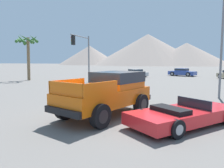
# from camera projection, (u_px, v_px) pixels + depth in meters

# --- Properties ---
(ground_plane) EXTENTS (320.00, 320.00, 0.00)m
(ground_plane) POSITION_uv_depth(u_px,v_px,m) (105.00, 118.00, 9.29)
(ground_plane) COLOR slate
(orange_pickup_truck) EXTENTS (3.40, 5.16, 1.92)m
(orange_pickup_truck) POSITION_uv_depth(u_px,v_px,m) (109.00, 91.00, 9.67)
(orange_pickup_truck) COLOR orange
(orange_pickup_truck) RESTS_ON ground_plane
(red_convertible_car) EXTENTS (4.30, 4.66, 0.96)m
(red_convertible_car) POSITION_uv_depth(u_px,v_px,m) (184.00, 115.00, 8.23)
(red_convertible_car) COLOR red
(red_convertible_car) RESTS_ON ground_plane
(parked_car_blue) EXTENTS (4.52, 3.23, 1.21)m
(parked_car_blue) POSITION_uv_depth(u_px,v_px,m) (182.00, 72.00, 35.03)
(parked_car_blue) COLOR #334C9E
(parked_car_blue) RESTS_ON ground_plane
(parked_car_silver) EXTENTS (4.27, 4.20, 1.14)m
(parked_car_silver) POSITION_uv_depth(u_px,v_px,m) (136.00, 73.00, 33.89)
(parked_car_silver) COLOR #B7BABF
(parked_car_silver) RESTS_ON ground_plane
(traffic_light_main) EXTENTS (0.38, 4.12, 5.12)m
(traffic_light_main) POSITION_uv_depth(u_px,v_px,m) (82.00, 49.00, 22.53)
(traffic_light_main) COLOR slate
(traffic_light_main) RESTS_ON ground_plane
(street_lamp_post) EXTENTS (0.90, 0.24, 8.46)m
(street_lamp_post) POSITION_uv_depth(u_px,v_px,m) (223.00, 19.00, 13.71)
(street_lamp_post) COLOR slate
(street_lamp_post) RESTS_ON ground_plane
(palm_tree_tall) EXTENTS (2.89, 2.87, 5.67)m
(palm_tree_tall) POSITION_uv_depth(u_px,v_px,m) (27.00, 45.00, 26.89)
(palm_tree_tall) COLOR brown
(palm_tree_tall) RESTS_ON ground_plane
(distant_mountain_range) EXTENTS (159.82, 75.72, 17.86)m
(distant_mountain_range) POSITION_uv_depth(u_px,v_px,m) (210.00, 50.00, 111.03)
(distant_mountain_range) COLOR gray
(distant_mountain_range) RESTS_ON ground_plane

